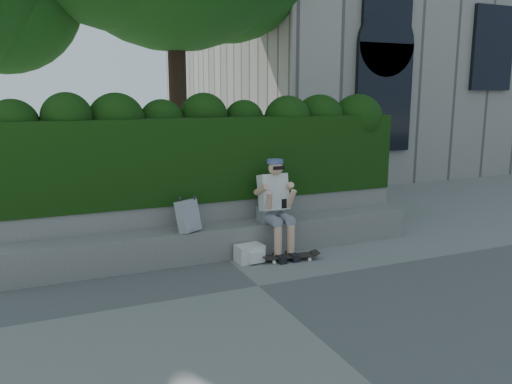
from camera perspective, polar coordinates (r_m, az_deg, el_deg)
name	(u,v)px	position (r m, az deg, el deg)	size (l,w,h in m)	color
ground	(258,286)	(6.14, 0.27, -10.68)	(80.00, 80.00, 0.00)	slate
bench_ledge	(223,241)	(7.17, -3.75, -5.59)	(6.00, 0.45, 0.45)	gray
planter_wall	(213,223)	(7.56, -4.97, -3.55)	(6.00, 0.50, 0.75)	gray
hedge	(207,157)	(7.59, -5.64, 4.00)	(6.00, 1.00, 1.20)	black
person	(275,203)	(7.14, 2.20, -1.26)	(0.40, 0.76, 1.38)	slate
skateboard	(290,256)	(7.02, 3.95, -7.34)	(0.75, 0.30, 0.08)	black
backpack_plaid	(188,216)	(6.80, -7.78, -2.73)	(0.29, 0.16, 0.43)	silver
backpack_ground	(249,253)	(6.95, -0.76, -7.02)	(0.37, 0.26, 0.24)	silver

